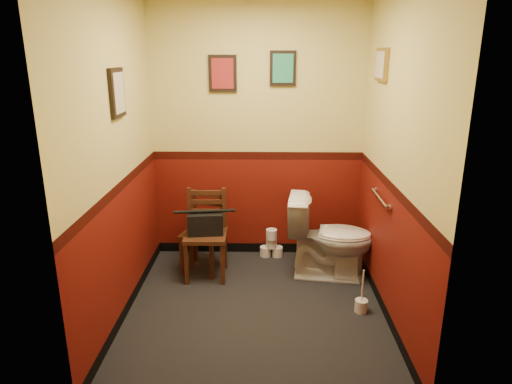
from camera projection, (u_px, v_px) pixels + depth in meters
floor at (255, 310)px, 3.98m from camera, size 2.20×2.40×0.00m
wall_back at (258, 133)px, 4.73m from camera, size 2.20×0.00×2.70m
wall_front at (251, 209)px, 2.44m from camera, size 2.20×0.00×2.70m
wall_left at (117, 158)px, 3.60m from camera, size 0.00×2.40×2.70m
wall_right at (396, 159)px, 3.57m from camera, size 0.00×2.40×2.70m
grab_bar at (380, 198)px, 3.92m from camera, size 0.05×0.56×0.06m
framed_print_back_a at (223, 73)px, 4.54m from camera, size 0.28×0.04×0.36m
framed_print_back_b at (283, 68)px, 4.52m from camera, size 0.26×0.04×0.34m
framed_print_left at (117, 93)px, 3.55m from camera, size 0.04×0.30×0.38m
framed_print_right at (382, 65)px, 3.93m from camera, size 0.04×0.34×0.28m
toilet at (330, 238)px, 4.47m from camera, size 0.89×0.57×0.81m
toilet_brush at (361, 305)px, 3.94m from camera, size 0.11×0.11×0.40m
chair_left at (204, 232)px, 4.63m from camera, size 0.46×0.46×0.80m
chair_right at (206, 234)px, 4.50m from camera, size 0.41×0.41×0.87m
handbag at (205, 223)px, 4.42m from camera, size 0.36×0.21×0.25m
tp_stack at (271, 245)px, 4.98m from camera, size 0.25×0.15×0.33m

